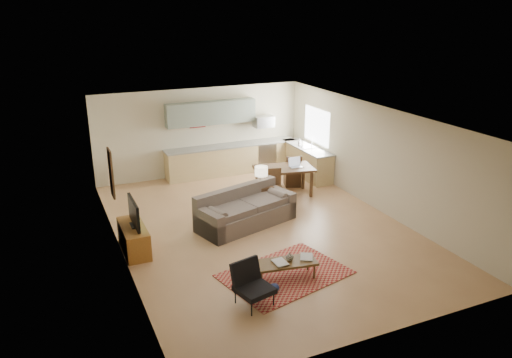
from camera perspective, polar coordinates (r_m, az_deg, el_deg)
name	(u,v)px	position (r m, az deg, el deg)	size (l,w,h in m)	color
room	(261,175)	(11.46, 0.61, 0.49)	(9.00, 9.00, 9.00)	#AF7F54
kitchen_counter_back	(232,159)	(15.74, -2.75, 2.33)	(4.26, 0.64, 0.92)	tan
kitchen_counter_right	(307,161)	(15.56, 5.83, 2.05)	(0.64, 2.26, 0.92)	tan
kitchen_range	(264,155)	(16.15, 0.89, 2.76)	(0.62, 0.62, 0.90)	#A5A8AD
kitchen_microwave	(264,122)	(15.89, 0.88, 6.58)	(0.62, 0.40, 0.35)	#A5A8AD
upper_cabinets	(211,113)	(15.31, -5.16, 7.55)	(2.80, 0.34, 0.70)	gray
window_right	(317,126)	(15.42, 6.94, 6.05)	(0.02, 1.40, 1.05)	white
wall_art_left	(111,173)	(11.39, -16.19, 0.64)	(0.06, 0.42, 1.10)	olive
triptych	(197,120)	(15.36, -6.72, 6.77)	(1.70, 0.04, 0.50)	beige
rug	(285,274)	(10.05, 3.33, -10.79)	(2.36, 1.63, 0.02)	maroon
sofa	(246,208)	(11.97, -1.15, -3.34)	(2.53, 1.10, 0.88)	brown
coffee_table	(285,270)	(9.84, 3.38, -10.33)	(1.22, 0.48, 0.37)	#442D11
book_a	(274,264)	(9.64, 2.12, -9.66)	(0.25, 0.33, 0.03)	maroon
book_b	(300,257)	(9.93, 5.10, -8.83)	(0.37, 0.40, 0.02)	navy
vase	(290,256)	(9.79, 3.86, -8.80)	(0.18, 0.18, 0.16)	black
armchair	(254,286)	(8.94, -0.19, -12.08)	(0.68, 0.68, 0.78)	black
tv_credenza	(134,238)	(11.11, -13.79, -6.62)	(0.49, 1.27, 0.59)	brown
tv	(134,213)	(10.88, -13.78, -3.79)	(0.10, 0.98, 0.59)	black
console_table	(261,198)	(12.82, 0.59, -2.24)	(0.58, 0.39, 0.68)	#3C2716
table_lamp	(261,176)	(12.61, 0.60, 0.33)	(0.33, 0.33, 0.54)	beige
dining_table	(284,181)	(13.89, 3.19, -0.25)	(1.60, 0.91, 0.81)	#3C2716
dining_chair_near	(274,188)	(13.11, 2.07, -1.05)	(0.47, 0.49, 0.98)	#3C2716
dining_chair_far	(293,170)	(14.63, 4.20, 1.05)	(0.46, 0.48, 0.96)	#3C2716
laptop	(296,163)	(13.78, 4.61, 1.88)	(0.34, 0.26, 0.26)	#A5A8AD
soap_bottle	(300,142)	(15.61, 5.02, 4.26)	(0.10, 0.10, 0.19)	beige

